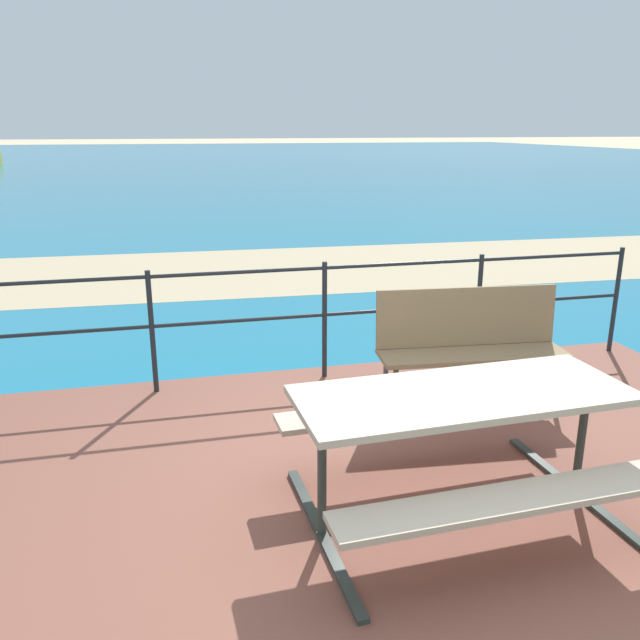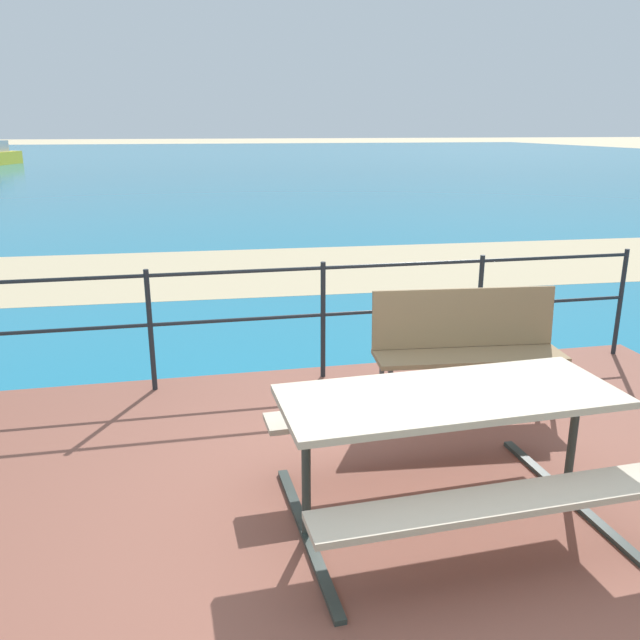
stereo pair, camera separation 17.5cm
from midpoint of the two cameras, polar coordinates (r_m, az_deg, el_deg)
ground_plane at (r=3.89m, az=9.37°, el=-18.45°), size 240.00×240.00×0.00m
patio_paving at (r=3.88m, az=9.39°, el=-18.09°), size 6.40×5.20×0.06m
sea_water at (r=43.02m, az=-10.50°, el=13.49°), size 90.00×90.00×0.01m
beach_strip at (r=10.49m, az=-4.86°, el=4.43°), size 54.10×5.70×0.01m
picnic_table at (r=3.72m, az=12.57°, el=-8.93°), size 1.92×1.45×0.77m
park_bench at (r=5.19m, az=13.71°, el=-1.67°), size 1.49×0.54×0.96m
railing_fence at (r=5.66m, az=1.16°, el=1.33°), size 5.94×0.04×1.05m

